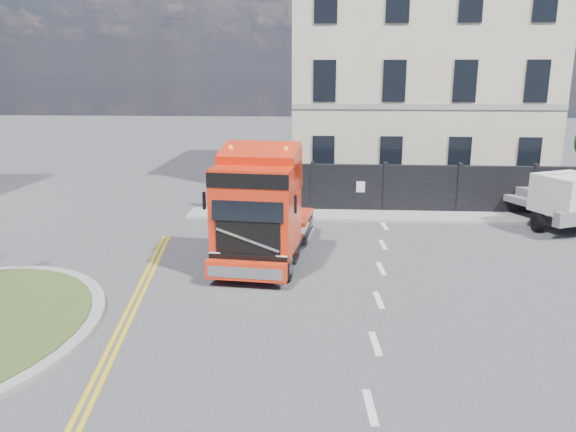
{
  "coord_description": "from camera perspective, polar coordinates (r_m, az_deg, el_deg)",
  "views": [
    {
      "loc": [
        1.51,
        -13.94,
        5.69
      ],
      "look_at": [
        0.51,
        1.14,
        1.8
      ],
      "focal_mm": 35.0,
      "sensor_mm": 36.0,
      "label": 1
    }
  ],
  "objects": [
    {
      "name": "ground",
      "position": [
        15.13,
        -2.24,
        -7.66
      ],
      "size": [
        120.0,
        120.0,
        0.0
      ],
      "primitive_type": "plane",
      "color": "#424244",
      "rests_on": "ground"
    },
    {
      "name": "hoarding_fence",
      "position": [
        23.95,
        15.88,
        2.59
      ],
      "size": [
        18.8,
        0.25,
        2.0
      ],
      "color": "black",
      "rests_on": "ground"
    },
    {
      "name": "georgian_building",
      "position": [
        30.77,
        12.57,
        14.26
      ],
      "size": [
        12.3,
        10.3,
        12.8
      ],
      "color": "beige",
      "rests_on": "ground"
    },
    {
      "name": "pavement_far",
      "position": [
        23.19,
        14.83,
        -0.1
      ],
      "size": [
        20.0,
        1.6,
        0.12
      ],
      "primitive_type": "cube",
      "color": "gray",
      "rests_on": "ground"
    },
    {
      "name": "truck",
      "position": [
        16.75,
        -2.73,
        0.28
      ],
      "size": [
        2.8,
        6.15,
        3.57
      ],
      "rotation": [
        0.0,
        0.0,
        -0.1
      ],
      "color": "black",
      "rests_on": "ground"
    },
    {
      "name": "flatbed_pickup",
      "position": [
        23.2,
        26.05,
        1.63
      ],
      "size": [
        3.99,
        5.58,
        2.11
      ],
      "rotation": [
        0.0,
        0.0,
        0.45
      ],
      "color": "slate",
      "rests_on": "ground"
    }
  ]
}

